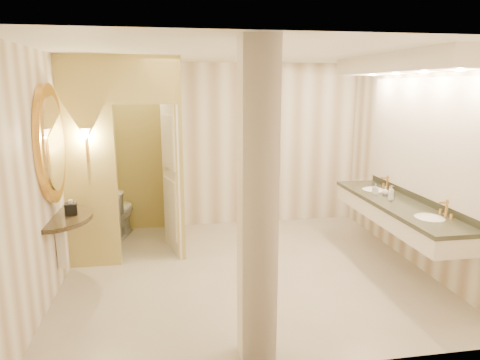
% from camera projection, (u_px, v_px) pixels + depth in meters
% --- Properties ---
extents(floor, '(4.50, 4.50, 0.00)m').
position_uv_depth(floor, '(246.00, 271.00, 5.50)').
color(floor, beige).
rests_on(floor, ground).
extents(ceiling, '(4.50, 4.50, 0.00)m').
position_uv_depth(ceiling, '(247.00, 53.00, 4.92)').
color(ceiling, white).
rests_on(ceiling, wall_back).
extents(wall_back, '(4.50, 0.02, 2.70)m').
position_uv_depth(wall_back, '(225.00, 146.00, 7.14)').
color(wall_back, white).
rests_on(wall_back, floor).
extents(wall_front, '(4.50, 0.02, 2.70)m').
position_uv_depth(wall_front, '(293.00, 215.00, 3.28)').
color(wall_front, white).
rests_on(wall_front, floor).
extents(wall_left, '(0.02, 4.00, 2.70)m').
position_uv_depth(wall_left, '(52.00, 174.00, 4.85)').
color(wall_left, white).
rests_on(wall_left, floor).
extents(wall_right, '(0.02, 4.00, 2.70)m').
position_uv_depth(wall_right, '(416.00, 162.00, 5.56)').
color(wall_right, white).
rests_on(wall_right, floor).
extents(toilet_closet, '(1.50, 1.55, 2.70)m').
position_uv_depth(toilet_closet, '(156.00, 155.00, 5.96)').
color(toilet_closet, '#D7C970').
rests_on(toilet_closet, floor).
extents(wall_sconce, '(0.14, 0.14, 0.42)m').
position_uv_depth(wall_sconce, '(86.00, 135.00, 5.24)').
color(wall_sconce, gold).
rests_on(wall_sconce, toilet_closet).
extents(vanity, '(0.75, 2.70, 2.09)m').
position_uv_depth(vanity, '(405.00, 143.00, 5.31)').
color(vanity, white).
rests_on(vanity, floor).
extents(console_shelf, '(1.01, 1.01, 1.96)m').
position_uv_depth(console_shelf, '(53.00, 176.00, 4.77)').
color(console_shelf, black).
rests_on(console_shelf, floor).
extents(pillar, '(0.29, 0.29, 2.70)m').
position_uv_depth(pillar, '(257.00, 207.00, 3.50)').
color(pillar, white).
rests_on(pillar, floor).
extents(tissue_box, '(0.16, 0.16, 0.13)m').
position_uv_depth(tissue_box, '(71.00, 209.00, 4.91)').
color(tissue_box, black).
rests_on(tissue_box, console_shelf).
extents(toilet, '(0.64, 0.90, 0.83)m').
position_uv_depth(toilet, '(116.00, 212.00, 6.65)').
color(toilet, white).
rests_on(toilet, floor).
extents(soap_bottle_a, '(0.07, 0.07, 0.14)m').
position_uv_depth(soap_bottle_a, '(375.00, 189.00, 5.84)').
color(soap_bottle_a, beige).
rests_on(soap_bottle_a, vanity).
extents(soap_bottle_b, '(0.10, 0.10, 0.12)m').
position_uv_depth(soap_bottle_b, '(385.00, 191.00, 5.79)').
color(soap_bottle_b, silver).
rests_on(soap_bottle_b, vanity).
extents(soap_bottle_c, '(0.09, 0.09, 0.20)m').
position_uv_depth(soap_bottle_c, '(391.00, 193.00, 5.52)').
color(soap_bottle_c, '#C6B28C').
rests_on(soap_bottle_c, vanity).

